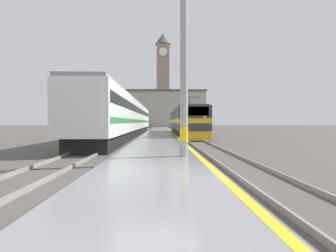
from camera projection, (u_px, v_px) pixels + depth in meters
ground_plane at (160, 134)px, 37.49m from camera, size 200.00×200.00×0.00m
platform at (160, 135)px, 32.49m from camera, size 3.75×140.00×0.33m
rail_track_near at (185, 136)px, 32.58m from camera, size 2.83×140.00×0.16m
rail_track_far at (129, 136)px, 32.40m from camera, size 2.83×140.00×0.16m
locomotive_train at (185, 122)px, 32.49m from camera, size 2.92×19.75×4.37m
passenger_train at (129, 118)px, 32.63m from camera, size 2.92×40.14×4.15m
catenary_mast at (185, 59)px, 10.59m from camera, size 2.39×0.34×8.07m
clock_tower at (163, 78)px, 84.04m from camera, size 5.04×5.04×30.20m
station_building at (159, 109)px, 77.79m from camera, size 26.97×9.41×10.91m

